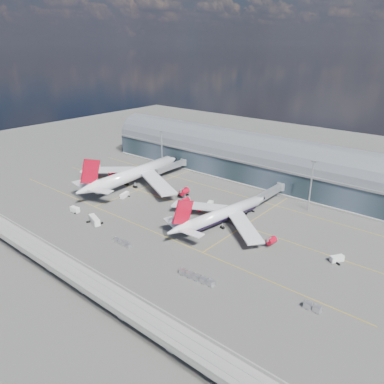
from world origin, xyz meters
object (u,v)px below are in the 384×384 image
Objects in this scene: service_truck_1 at (75,210)px; cargo_train_2 at (312,307)px; service_truck_2 at (94,220)px; cargo_train_1 at (196,277)px; airliner_left at (132,174)px; service_truck_5 at (183,193)px; floodlight_mast_left at (162,149)px; service_truck_0 at (124,195)px; floodlight_mast_right at (311,184)px; airliner_right at (221,215)px; service_truck_4 at (210,205)px; service_truck_3 at (337,259)px; cargo_train_0 at (122,243)px.

service_truck_1 is 118.69m from cargo_train_2.
service_truck_2 is 0.64× the size of cargo_train_1.
airliner_left reaches higher than service_truck_5.
airliner_left is 43.90m from service_truck_1.
service_truck_0 is at bearing -69.54° from floodlight_mast_left.
floodlight_mast_right is at bearing 15.65° from airliner_left.
service_truck_2 is 1.63× the size of cargo_train_2.
airliner_right is 19.81m from service_truck_4.
airliner_right is at bearing -66.39° from service_truck_1.
service_truck_2 is at bearing -131.94° from floodlight_mast_right.
floodlight_mast_left reaches higher than cargo_train_2.
service_truck_2 is 1.62× the size of service_truck_5.
service_truck_2 is (-45.31, -36.02, -3.26)m from airliner_right.
airliner_right is 44.34m from cargo_train_1.
service_truck_2 is at bearing -67.90° from floodlight_mast_left.
service_truck_0 is 31.54m from service_truck_5.
service_truck_0 is at bearing -163.87° from airliner_right.
service_truck_2 is at bearing -131.86° from airliner_right.
floodlight_mast_left is 77.55m from service_truck_1.
service_truck_2 is at bearing -146.57° from service_truck_5.
floodlight_mast_right reaches higher than service_truck_3.
service_truck_0 is 32.30m from service_truck_2.
service_truck_4 is (60.94, -28.75, -12.09)m from floodlight_mast_left.
floodlight_mast_right is (100.00, 0.00, 0.00)m from floodlight_mast_left.
service_truck_1 is at bearing -141.37° from airliner_right.
service_truck_1 is at bearing -85.31° from airliner_left.
cargo_train_0 is (55.62, -81.18, -12.76)m from floodlight_mast_left.
floodlight_mast_right is 115.19m from service_truck_1.
airliner_left is 50.59m from service_truck_2.
cargo_train_0 is (-20.81, -40.56, -4.08)m from airliner_right.
airliner_right is 57.97m from service_truck_2.
cargo_train_0 is (-44.38, -81.18, -12.76)m from floodlight_mast_right.
service_truck_2 is 1.69× the size of service_truck_3.
cargo_train_2 is (71.36, -41.33, -0.54)m from service_truck_4.
service_truck_1 is at bearing 82.28° from cargo_train_0.
floodlight_mast_right reaches higher than service_truck_4.
floodlight_mast_left is at bearing 4.96° from service_truck_1.
service_truck_1 is 66.34m from service_truck_4.
floodlight_mast_left is 86.99m from airliner_right.
service_truck_2 is 24.93m from cargo_train_0.
service_truck_0 is (-58.79, -6.67, -3.62)m from airliner_right.
floodlight_mast_right reaches higher than cargo_train_1.
service_truck_3 reaches higher than cargo_train_2.
service_truck_2 is (31.13, -76.65, -11.94)m from floodlight_mast_left.
service_truck_3 is 0.95× the size of service_truck_4.
service_truck_0 is 0.71× the size of service_truck_2.
service_truck_5 is at bearing 28.48° from service_truck_0.
service_truck_0 reaches higher than cargo_train_0.
airliner_left is at bearing 2.89° from service_truck_1.
airliner_left is at bearing -76.95° from floodlight_mast_left.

